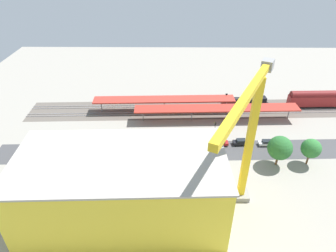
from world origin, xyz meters
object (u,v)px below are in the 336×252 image
platform_canopy_far (164,99)px  parked_car_1 (241,142)px  box_truck_1 (193,166)px  street_tree_0 (311,148)px  parked_car_2 (220,143)px  box_truck_0 (105,165)px  street_tree_1 (123,146)px  street_tree_2 (280,148)px  passenger_coach (315,99)px  parked_car_6 (126,142)px  parked_car_5 (146,142)px  tower_crane (248,134)px  parked_car_0 (267,143)px  locomotive (246,102)px  construction_building (123,189)px  traffic_light (215,129)px  platform_canopy_near (217,108)px  parked_car_3 (196,142)px  parked_car_4 (172,141)px

platform_canopy_far → parked_car_1: bearing=138.7°
box_truck_1 → street_tree_0: 30.14m
parked_car_2 → box_truck_0: size_ratio=0.53×
street_tree_1 → street_tree_2: (-39.31, 0.07, -0.41)m
passenger_coach → parked_car_6: size_ratio=4.08×
box_truck_0 → street_tree_0: size_ratio=1.18×
parked_car_5 → passenger_coach: bearing=-158.1°
tower_crane → parked_car_0: bearing=-119.6°
parked_car_0 → street_tree_1: size_ratio=0.55×
locomotive → construction_building: construction_building is taller
traffic_light → construction_building: bearing=50.7°
platform_canopy_near → street_tree_0: size_ratio=7.08×
tower_crane → street_tree_0: (-21.10, -14.71, -14.11)m
box_truck_1 → street_tree_2: street_tree_2 is taller
box_truck_1 → traffic_light: 15.05m
platform_canopy_near → parked_car_1: bearing=111.8°
platform_canopy_near → parked_car_3: 15.65m
platform_canopy_near → tower_crane: tower_crane is taller
locomotive → parked_car_6: size_ratio=3.78×
traffic_light → box_truck_1: bearing=62.9°
street_tree_1 → parked_car_1: bearing=-164.8°
parked_car_1 → traffic_light: bearing=-11.1°
locomotive → parked_car_1: bearing=75.1°
platform_canopy_far → locomotive: size_ratio=2.81×
locomotive → parked_car_3: size_ratio=4.20×
parked_car_3 → box_truck_1: box_truck_1 is taller
platform_canopy_near → platform_canopy_far: 17.86m
parked_car_4 → box_truck_1: 13.37m
box_truck_1 → street_tree_2: 22.21m
locomotive → parked_car_0: (-1.22, 23.20, -1.00)m
box_truck_0 → street_tree_2: 44.19m
street_tree_0 → locomotive: bearing=-73.3°
box_truck_0 → street_tree_1: size_ratio=1.01×
parked_car_3 → parked_car_5: size_ratio=0.82×
parked_car_0 → traffic_light: bearing=-6.8°
construction_building → parked_car_2: bearing=-135.3°
box_truck_1 → traffic_light: size_ratio=1.35×
parked_car_0 → street_tree_0: 12.20m
parked_car_6 → platform_canopy_near: bearing=-153.7°
parked_car_6 → street_tree_1: (-0.80, 8.65, 4.95)m
tower_crane → parked_car_1: bearing=-103.6°
platform_canopy_far → traffic_light: bearing=129.2°
parked_car_3 → traffic_light: (-5.28, -1.33, 3.60)m
parked_car_1 → parked_car_2: parked_car_1 is taller
parked_car_3 → parked_car_6: 19.87m
street_tree_2 → passenger_coach: bearing=-125.1°
parked_car_0 → parked_car_2: parked_car_0 is taller
platform_canopy_near → street_tree_1: (26.46, 22.11, 1.35)m
parked_car_3 → box_truck_0: (23.73, 11.51, 1.04)m
box_truck_0 → traffic_light: size_ratio=1.34×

